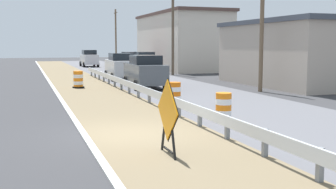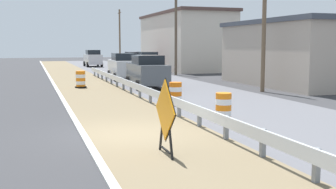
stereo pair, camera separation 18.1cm
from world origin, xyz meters
TOP-DOWN VIEW (x-y plane):
  - ground_plane at (0.00, 0.00)m, footprint 160.00×160.00m
  - median_dirt_strip at (0.77, 0.00)m, footprint 3.94×120.00m
  - far_lane_asphalt at (6.04, 0.00)m, footprint 6.60×120.00m
  - curb_near_edge at (-1.30, 0.00)m, footprint 0.20×120.00m
  - guardrail_median at (2.50, 0.40)m, footprint 0.18×50.54m
  - warning_sign_diamond at (0.37, -2.72)m, footprint 0.07×1.60m
  - traffic_barrel_nearest at (3.70, 0.93)m, footprint 0.70×0.70m
  - traffic_barrel_close at (3.45, 5.41)m, footprint 0.71×0.71m
  - traffic_barrel_mid at (0.23, 14.52)m, footprint 0.74×0.74m
  - car_lead_near_lane at (4.65, 40.50)m, footprint 2.02×4.22m
  - car_trailing_near_lane at (7.66, 30.51)m, footprint 2.16×4.13m
  - car_lead_far_lane at (4.27, 13.25)m, footprint 2.17×4.78m
  - car_mid_far_lane at (7.55, 25.05)m, footprint 2.01×4.21m
  - car_trailing_far_lane at (4.18, 20.06)m, footprint 2.15×4.86m
  - roadside_shop_near at (14.75, 11.77)m, footprint 7.12×11.18m
  - roadside_shop_far at (13.58, 31.82)m, footprint 6.30×15.58m
  - utility_pole_near at (10.03, 8.94)m, footprint 0.24×1.80m
  - utility_pole_mid at (9.73, 23.44)m, footprint 0.24×1.80m
  - utility_pole_far at (9.74, 48.48)m, footprint 0.24×1.80m

SIDE VIEW (x-z plane):
  - ground_plane at x=0.00m, z-range 0.00..0.00m
  - far_lane_asphalt at x=6.04m, z-range 0.00..0.00m
  - median_dirt_strip at x=0.77m, z-range 0.00..0.01m
  - curb_near_edge at x=-1.30m, z-range -0.05..0.06m
  - traffic_barrel_nearest at x=3.70m, z-range -0.05..0.98m
  - traffic_barrel_close at x=3.45m, z-range -0.05..0.99m
  - traffic_barrel_mid at x=0.23m, z-range -0.05..1.02m
  - guardrail_median at x=2.50m, z-range 0.16..0.87m
  - car_trailing_near_lane at x=7.66m, z-range 0.00..1.98m
  - car_mid_far_lane at x=7.55m, z-range 0.00..2.07m
  - car_lead_far_lane at x=4.27m, z-range 0.00..2.07m
  - car_lead_near_lane at x=4.65m, z-range 0.00..2.08m
  - car_trailing_far_lane at x=4.18m, z-range 0.00..2.08m
  - warning_sign_diamond at x=0.37m, z-range 0.08..2.01m
  - roadside_shop_near at x=14.75m, z-range 0.01..4.38m
  - roadside_shop_far at x=13.58m, z-range 0.01..6.23m
  - utility_pole_far at x=9.74m, z-range 0.16..7.99m
  - utility_pole_mid at x=9.73m, z-range 0.16..8.07m
  - utility_pole_near at x=10.03m, z-range 0.16..8.07m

